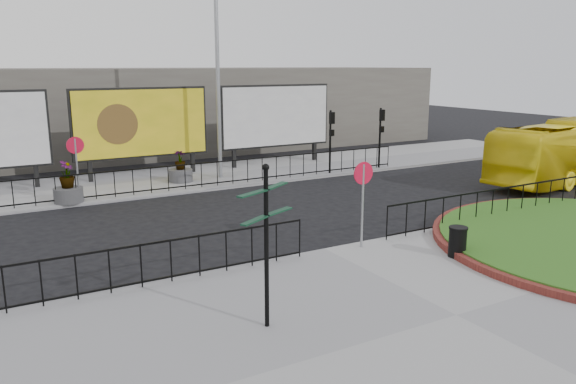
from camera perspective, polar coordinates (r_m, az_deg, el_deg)
ground at (r=16.08m, az=3.71°, el=-6.15°), size 90.00×90.00×0.00m
pavement_near at (r=12.50m, az=16.72°, el=-12.13°), size 30.00×10.00×0.12m
pavement_far at (r=26.56m, az=-10.69°, el=1.40°), size 44.00×6.00×0.12m
railing_near_left at (r=13.39m, az=-17.66°, el=-7.67°), size 10.00×0.10×1.10m
railing_near_right at (r=19.91m, az=20.05°, el=-1.18°), size 9.00×0.10×1.10m
railing_far at (r=24.33m, az=-6.41°, el=1.96°), size 18.00×0.10×1.10m
speed_sign_far at (r=22.57m, az=-20.74°, el=3.57°), size 0.64×0.07×2.47m
speed_sign_near at (r=15.82m, az=7.62°, el=0.65°), size 0.64×0.07×2.47m
billboard_mid at (r=26.68m, az=-14.67°, el=6.77°), size 6.20×0.31×4.10m
billboard_right at (r=29.29m, az=-1.25°, el=7.69°), size 6.20×0.31×4.10m
lamp_post at (r=25.66m, az=-7.14°, el=11.85°), size 0.74×0.18×9.23m
signal_pole_a at (r=26.77m, az=4.39°, el=6.09°), size 0.22×0.26×3.00m
signal_pole_b at (r=28.55m, az=9.42°, el=6.38°), size 0.22×0.26×3.00m
building_backdrop at (r=35.77m, az=-16.21°, el=7.96°), size 40.00×10.00×5.00m
fingerpost_sign at (r=10.80m, az=-2.23°, el=-3.94°), size 1.46×0.92×3.29m
litter_bin at (r=15.90m, az=16.84°, el=-4.85°), size 0.51×0.51×0.84m
bus at (r=28.40m, az=26.61°, el=3.71°), size 10.20×3.66×2.78m
planter_a at (r=22.72m, az=-21.46°, el=0.38°), size 1.08×1.08×1.59m
planter_b at (r=25.41m, az=-10.86°, el=2.05°), size 1.05×1.05×1.41m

